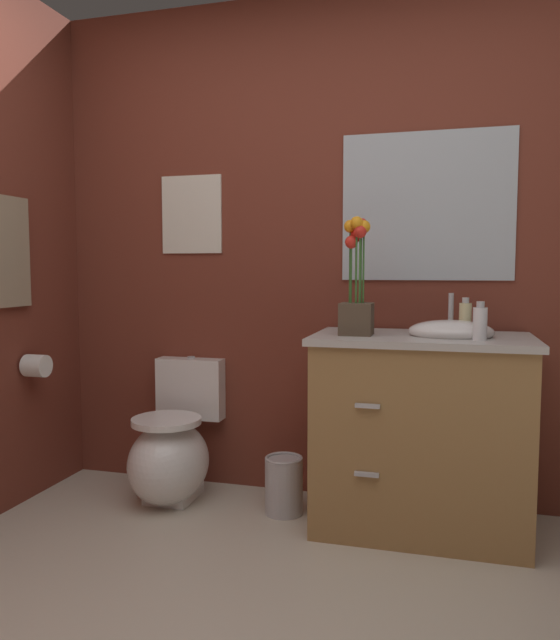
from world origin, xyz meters
TOP-DOWN VIEW (x-y plane):
  - wall_back at (0.20, 1.69)m, footprint 4.61×0.05m
  - toilet at (-0.78, 1.39)m, footprint 0.38×0.59m
  - vanity_cabinet at (0.43, 1.37)m, footprint 0.94×0.56m
  - flower_vase at (0.14, 1.32)m, footprint 0.14×0.14m
  - soap_bottle at (0.65, 1.24)m, footprint 0.06×0.06m
  - lotion_bottle at (0.61, 1.49)m, footprint 0.05×0.05m
  - trash_bin at (-0.20, 1.37)m, footprint 0.18×0.18m
  - wall_poster at (-0.78, 1.66)m, footprint 0.33×0.01m
  - wall_mirror at (0.42, 1.66)m, footprint 0.80×0.01m
  - hanging_towel at (-1.47, 1.09)m, footprint 0.03×0.28m
  - toilet_paper_roll at (-1.41, 1.20)m, footprint 0.11×0.11m

SIDE VIEW (x-z plane):
  - trash_bin at x=-0.20m, z-range 0.00..0.27m
  - toilet at x=-0.78m, z-range -0.10..0.59m
  - vanity_cabinet at x=0.43m, z-range -0.08..0.97m
  - toilet_paper_roll at x=-1.41m, z-range 0.62..0.74m
  - soap_bottle at x=0.65m, z-range 0.86..1.01m
  - lotion_bottle at x=0.61m, z-range 0.86..1.02m
  - flower_vase at x=0.14m, z-range 0.80..1.32m
  - hanging_towel at x=-1.47m, z-range 0.97..1.49m
  - wall_back at x=0.20m, z-range 0.00..2.50m
  - wall_poster at x=-0.78m, z-range 1.24..1.64m
  - wall_mirror at x=0.42m, z-range 1.10..1.80m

